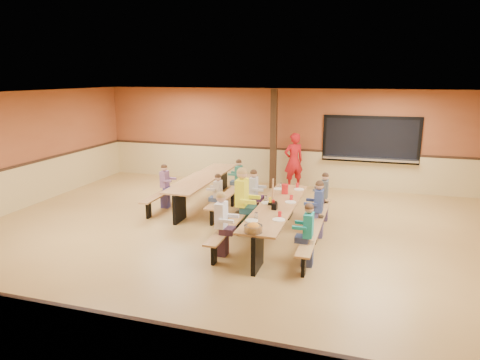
% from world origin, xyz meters
% --- Properties ---
extents(ground, '(12.00, 12.00, 0.00)m').
position_xyz_m(ground, '(0.00, 0.00, 0.00)').
color(ground, olive).
rests_on(ground, ground).
extents(room_envelope, '(12.04, 10.04, 3.02)m').
position_xyz_m(room_envelope, '(0.00, 0.00, 0.69)').
color(room_envelope, brown).
rests_on(room_envelope, ground).
extents(kitchen_pass_through, '(2.78, 0.28, 1.38)m').
position_xyz_m(kitchen_pass_through, '(2.60, 4.96, 1.49)').
color(kitchen_pass_through, black).
rests_on(kitchen_pass_through, ground).
extents(structural_post, '(0.18, 0.18, 3.00)m').
position_xyz_m(structural_post, '(-0.20, 4.40, 1.50)').
color(structural_post, black).
rests_on(structural_post, ground).
extents(cafeteria_table_main, '(1.91, 3.70, 0.74)m').
position_xyz_m(cafeteria_table_main, '(0.82, 0.27, 0.53)').
color(cafeteria_table_main, '#9E6F3F').
rests_on(cafeteria_table_main, ground).
extents(cafeteria_table_second, '(1.91, 3.70, 0.74)m').
position_xyz_m(cafeteria_table_second, '(-1.62, 2.25, 0.53)').
color(cafeteria_table_second, '#9E6F3F').
rests_on(cafeteria_table_second, ground).
extents(seated_child_white_left, '(0.39, 0.32, 1.25)m').
position_xyz_m(seated_child_white_left, '(-0.01, -0.87, 0.62)').
color(seated_child_white_left, white).
rests_on(seated_child_white_left, ground).
extents(seated_adult_yellow, '(0.47, 0.39, 1.42)m').
position_xyz_m(seated_adult_yellow, '(-0.01, 0.48, 0.71)').
color(seated_adult_yellow, '#FDFF22').
rests_on(seated_adult_yellow, ground).
extents(seated_child_grey_left, '(0.36, 0.29, 1.19)m').
position_xyz_m(seated_child_grey_left, '(-0.01, 1.45, 0.59)').
color(seated_child_grey_left, '#B2B2B2').
rests_on(seated_child_grey_left, ground).
extents(seated_child_teal_right, '(0.35, 0.28, 1.16)m').
position_xyz_m(seated_child_teal_right, '(1.64, -0.86, 0.58)').
color(seated_child_teal_right, '#198780').
rests_on(seated_child_teal_right, ground).
extents(seated_child_navy_right, '(0.38, 0.31, 1.22)m').
position_xyz_m(seated_child_navy_right, '(1.64, 0.65, 0.61)').
color(seated_child_navy_right, navy).
rests_on(seated_child_navy_right, ground).
extents(seated_child_char_right, '(0.34, 0.28, 1.15)m').
position_xyz_m(seated_child_char_right, '(1.64, 1.79, 0.57)').
color(seated_child_char_right, '#464C4F').
rests_on(seated_child_char_right, ground).
extents(seated_child_purple_sec, '(0.34, 0.28, 1.14)m').
position_xyz_m(seated_child_purple_sec, '(-2.44, 1.60, 0.57)').
color(seated_child_purple_sec, '#7E537D').
rests_on(seated_child_purple_sec, ground).
extents(seated_child_green_sec, '(0.34, 0.28, 1.15)m').
position_xyz_m(seated_child_green_sec, '(-0.79, 2.77, 0.57)').
color(seated_child_green_sec, '#2D735D').
rests_on(seated_child_green_sec, ground).
extents(seated_child_tan_sec, '(0.32, 0.26, 1.11)m').
position_xyz_m(seated_child_tan_sec, '(-0.79, 1.11, 0.55)').
color(seated_child_tan_sec, '#BDAB98').
rests_on(seated_child_tan_sec, ground).
extents(standing_woman, '(0.75, 0.69, 1.71)m').
position_xyz_m(standing_woman, '(0.40, 4.55, 0.86)').
color(standing_woman, red).
rests_on(standing_woman, ground).
extents(punch_pitcher, '(0.16, 0.16, 0.22)m').
position_xyz_m(punch_pitcher, '(0.80, 1.22, 0.85)').
color(punch_pitcher, red).
rests_on(punch_pitcher, cafeteria_table_main).
extents(chip_bowl, '(0.32, 0.32, 0.15)m').
position_xyz_m(chip_bowl, '(0.76, -1.38, 0.81)').
color(chip_bowl, orange).
rests_on(chip_bowl, cafeteria_table_main).
extents(napkin_dispenser, '(0.10, 0.14, 0.13)m').
position_xyz_m(napkin_dispenser, '(0.83, -0.01, 0.80)').
color(napkin_dispenser, black).
rests_on(napkin_dispenser, cafeteria_table_main).
extents(condiment_mustard, '(0.06, 0.06, 0.17)m').
position_xyz_m(condiment_mustard, '(0.68, 0.25, 0.82)').
color(condiment_mustard, yellow).
rests_on(condiment_mustard, cafeteria_table_main).
extents(condiment_ketchup, '(0.06, 0.06, 0.17)m').
position_xyz_m(condiment_ketchup, '(0.78, 0.09, 0.82)').
color(condiment_ketchup, '#B2140F').
rests_on(condiment_ketchup, cafeteria_table_main).
extents(table_paddle, '(0.16, 0.16, 0.56)m').
position_xyz_m(table_paddle, '(0.72, 0.29, 0.88)').
color(table_paddle, black).
rests_on(table_paddle, cafeteria_table_main).
extents(place_settings, '(0.65, 3.30, 0.11)m').
position_xyz_m(place_settings, '(0.82, 0.27, 0.80)').
color(place_settings, beige).
rests_on(place_settings, cafeteria_table_main).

